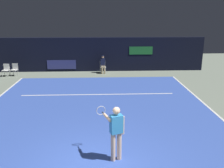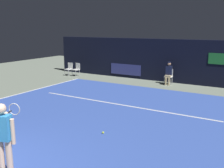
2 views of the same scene
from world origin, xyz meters
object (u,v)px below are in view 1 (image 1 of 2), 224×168
at_px(courtside_chair_near, 14,69).
at_px(courtside_chair_far, 6,69).
at_px(line_judge_on_chair, 103,64).
at_px(tennis_ball, 122,116).
at_px(tennis_player, 116,130).

bearing_deg(courtside_chair_near, courtside_chair_far, -167.62).
relative_size(line_judge_on_chair, tennis_ball, 19.41).
xyz_separation_m(courtside_chair_far, tennis_ball, (7.70, -7.58, -0.46)).
distance_m(tennis_player, courtside_chair_near, 12.81).
bearing_deg(tennis_ball, line_judge_on_chair, 95.36).
xyz_separation_m(tennis_player, line_judge_on_chair, (-0.31, 11.45, -0.30)).
xyz_separation_m(tennis_player, courtside_chair_near, (-6.68, 10.92, -0.49)).
bearing_deg(courtside_chair_near, tennis_player, -58.54).
relative_size(courtside_chair_near, courtside_chair_far, 1.00).
distance_m(courtside_chair_near, tennis_ball, 10.52).
relative_size(courtside_chair_far, tennis_ball, 12.94).
relative_size(tennis_player, tennis_ball, 25.44).
bearing_deg(courtside_chair_far, tennis_player, -56.17).
distance_m(tennis_player, courtside_chair_far, 13.00).
bearing_deg(line_judge_on_chair, courtside_chair_far, -174.61).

